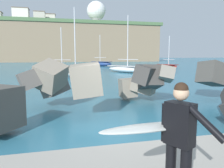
% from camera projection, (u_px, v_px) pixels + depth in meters
% --- Properties ---
extents(ground_plane, '(400.00, 400.00, 0.00)m').
position_uv_depth(ground_plane, '(120.00, 128.00, 7.15)').
color(ground_plane, '#2D6B84').
extents(breakwater_jetty, '(31.80, 7.14, 2.94)m').
position_uv_depth(breakwater_jetty, '(139.00, 85.00, 8.61)').
color(breakwater_jetty, gray).
rests_on(breakwater_jetty, ground).
extents(surfer_with_board, '(2.03, 1.49, 1.78)m').
position_uv_depth(surfer_with_board, '(171.00, 134.00, 3.04)').
color(surfer_with_board, black).
rests_on(surfer_with_board, walkway_path).
extents(boat_near_left, '(2.66, 6.32, 7.78)m').
position_uv_depth(boat_near_left, '(75.00, 72.00, 24.87)').
color(boat_near_left, beige).
rests_on(boat_near_left, ground).
extents(boat_near_centre, '(4.84, 4.49, 6.89)m').
position_uv_depth(boat_near_centre, '(102.00, 64.00, 48.46)').
color(boat_near_centre, navy).
rests_on(boat_near_centre, ground).
extents(boat_near_right, '(4.65, 6.01, 7.76)m').
position_uv_depth(boat_near_right, '(125.00, 69.00, 30.49)').
color(boat_near_right, white).
rests_on(boat_near_right, ground).
extents(boat_mid_left, '(3.09, 4.64, 5.88)m').
position_uv_depth(boat_mid_left, '(167.00, 66.00, 39.92)').
color(boat_mid_left, maroon).
rests_on(boat_mid_left, ground).
extents(boat_mid_right, '(4.32, 1.95, 6.35)m').
position_uv_depth(boat_mid_right, '(60.00, 68.00, 31.46)').
color(boat_mid_right, maroon).
rests_on(boat_mid_right, ground).
extents(mooring_buoy_inner, '(0.44, 0.44, 0.44)m').
position_uv_depth(mooring_buoy_inner, '(53.00, 68.00, 37.24)').
color(mooring_buoy_inner, yellow).
rests_on(mooring_buoy_inner, ground).
extents(headland_bluff, '(100.21, 38.99, 15.25)m').
position_uv_depth(headland_bluff, '(35.00, 43.00, 92.96)').
color(headland_bluff, '#847056').
rests_on(headland_bluff, ground).
extents(radar_dome, '(8.09, 8.09, 10.22)m').
position_uv_depth(radar_dome, '(96.00, 12.00, 93.12)').
color(radar_dome, silver).
rests_on(radar_dome, headland_bluff).
extents(station_building_west, '(4.58, 4.30, 4.85)m').
position_uv_depth(station_building_west, '(40.00, 18.00, 88.59)').
color(station_building_west, '#B2ADA3').
rests_on(station_building_west, headland_bluff).
extents(station_building_east, '(6.40, 5.36, 6.14)m').
position_uv_depth(station_building_east, '(21.00, 16.00, 88.27)').
color(station_building_east, silver).
rests_on(station_building_east, headland_bluff).
extents(station_building_annex, '(8.16, 5.85, 5.09)m').
position_uv_depth(station_building_annex, '(46.00, 20.00, 95.63)').
color(station_building_annex, beige).
rests_on(station_building_annex, headland_bluff).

